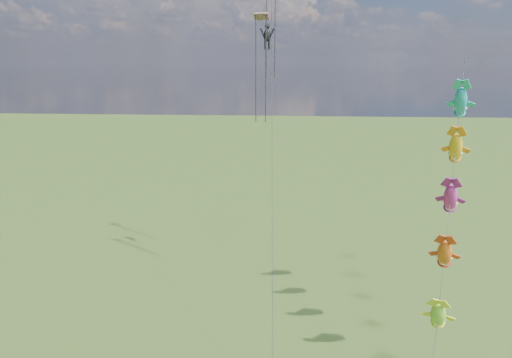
{
  "coord_description": "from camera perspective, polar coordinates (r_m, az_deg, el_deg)",
  "views": [
    {
      "loc": [
        11.4,
        -19.17,
        17.79
      ],
      "look_at": [
        8.75,
        11.88,
        10.46
      ],
      "focal_mm": 35.0,
      "sensor_mm": 36.0,
      "label": 1
    }
  ],
  "objects": [
    {
      "name": "fish_windsock_rig",
      "position": [
        30.3,
        21.33,
        -2.06
      ],
      "size": [
        5.12,
        15.2,
        18.32
      ],
      "rotation": [
        0.0,
        0.0,
        0.01
      ],
      "color": "brown",
      "rests_on": "ground"
    },
    {
      "name": "parafoil_rig",
      "position": [
        37.25,
        1.29,
        15.7
      ],
      "size": [
        2.42,
        17.44,
        24.58
      ],
      "rotation": [
        0.0,
        0.0,
        0.16
      ],
      "color": "brown",
      "rests_on": "ground"
    }
  ]
}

